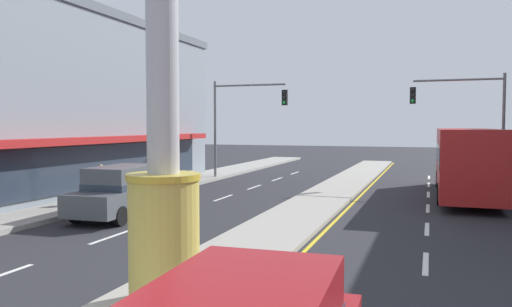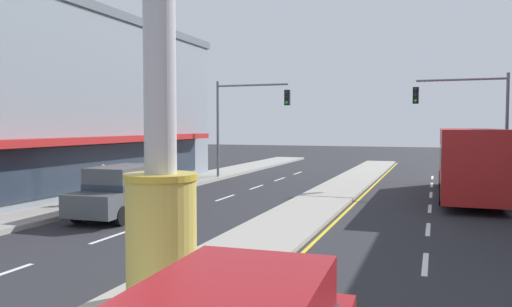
% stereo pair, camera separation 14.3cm
% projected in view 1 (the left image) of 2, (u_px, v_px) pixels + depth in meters
% --- Properties ---
extents(median_strip, '(2.55, 52.00, 0.14)m').
position_uv_depth(median_strip, '(319.00, 201.00, 22.26)').
color(median_strip, '#A39E93').
rests_on(median_strip, ground).
extents(sidewalk_left, '(2.84, 60.00, 0.18)m').
position_uv_depth(sidewalk_left, '(113.00, 197.00, 23.42)').
color(sidewalk_left, '#9E9B93').
rests_on(sidewalk_left, ground).
extents(lane_markings, '(9.29, 52.00, 0.01)m').
position_uv_depth(lane_markings, '(312.00, 207.00, 20.99)').
color(lane_markings, silver).
rests_on(lane_markings, ground).
extents(district_sign, '(6.24, 1.37, 8.53)m').
position_uv_depth(district_sign, '(163.00, 86.00, 9.16)').
color(district_sign, gold).
rests_on(district_sign, median_strip).
extents(storefront_left, '(10.76, 24.25, 9.15)m').
position_uv_depth(storefront_left, '(16.00, 102.00, 25.24)').
color(storefront_left, gray).
rests_on(storefront_left, ground).
extents(traffic_light_left_side, '(4.86, 0.46, 6.20)m').
position_uv_depth(traffic_light_left_side, '(241.00, 112.00, 31.14)').
color(traffic_light_left_side, slate).
rests_on(traffic_light_left_side, ground).
extents(traffic_light_right_side, '(4.86, 0.46, 6.20)m').
position_uv_depth(traffic_light_right_side, '(468.00, 110.00, 27.18)').
color(traffic_light_right_side, slate).
rests_on(traffic_light_right_side, ground).
extents(bus_far_right_lane, '(2.60, 11.21, 3.26)m').
position_uv_depth(bus_far_right_lane, '(466.00, 158.00, 23.90)').
color(bus_far_right_lane, '#B21E1E').
rests_on(bus_far_right_lane, ground).
extents(suv_near_left_lane, '(2.11, 4.67, 1.90)m').
position_uv_depth(suv_near_left_lane, '(121.00, 191.00, 18.73)').
color(suv_near_left_lane, '#4C5156').
rests_on(suv_near_left_lane, ground).
extents(pedestrian_near_kerb, '(0.45, 0.35, 1.62)m').
position_uv_depth(pedestrian_near_kerb, '(101.00, 181.00, 21.01)').
color(pedestrian_near_kerb, black).
rests_on(pedestrian_near_kerb, sidewalk_left).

